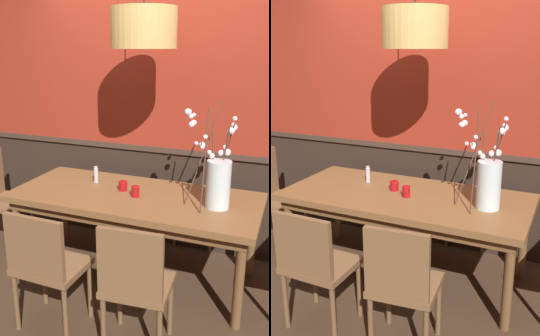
{
  "view_description": "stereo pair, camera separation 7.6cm",
  "coord_description": "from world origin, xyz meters",
  "views": [
    {
      "loc": [
        1.17,
        -2.82,
        1.89
      ],
      "look_at": [
        0.0,
        0.0,
        0.97
      ],
      "focal_mm": 42.35,
      "sensor_mm": 36.0,
      "label": 1
    },
    {
      "loc": [
        1.24,
        -2.79,
        1.89
      ],
      "look_at": [
        0.0,
        0.0,
        0.97
      ],
      "focal_mm": 42.35,
      "sensor_mm": 36.0,
      "label": 2
    }
  ],
  "objects": [
    {
      "name": "chair_near_side_left",
      "position": [
        -0.28,
        -0.87,
        0.51
      ],
      "size": [
        0.46,
        0.39,
        0.89
      ],
      "color": "brown",
      "rests_on": "ground"
    },
    {
      "name": "condiment_bottle",
      "position": [
        -0.44,
        0.15,
        0.81
      ],
      "size": [
        0.04,
        0.04,
        0.15
      ],
      "color": "#ADADB2",
      "rests_on": "dining_table"
    },
    {
      "name": "candle_holder_nearer_edge",
      "position": [
        -0.13,
        0.05,
        0.79
      ],
      "size": [
        0.08,
        0.08,
        0.08
      ],
      "color": "#9E0F14",
      "rests_on": "dining_table"
    },
    {
      "name": "pendant_lamp",
      "position": [
        0.04,
        0.08,
        2.04
      ],
      "size": [
        0.5,
        0.5,
        0.91
      ],
      "color": "tan"
    },
    {
      "name": "candle_holder_nearer_center",
      "position": [
        0.03,
        -0.05,
        0.79
      ],
      "size": [
        0.07,
        0.07,
        0.09
      ],
      "color": "#9E0F14",
      "rests_on": "dining_table"
    },
    {
      "name": "dining_table",
      "position": [
        0.0,
        0.0,
        0.66
      ],
      "size": [
        2.03,
        0.91,
        0.74
      ],
      "color": "brown",
      "rests_on": "ground"
    },
    {
      "name": "ground_plane",
      "position": [
        0.0,
        0.0,
        0.0
      ],
      "size": [
        24.0,
        24.0,
        0.0
      ],
      "primitive_type": "plane",
      "color": "#422D1E"
    },
    {
      "name": "chair_far_side_left",
      "position": [
        -0.26,
        0.84,
        0.53
      ],
      "size": [
        0.43,
        0.42,
        0.95
      ],
      "color": "brown",
      "rests_on": "ground"
    },
    {
      "name": "chair_near_side_right",
      "position": [
        0.35,
        -0.85,
        0.51
      ],
      "size": [
        0.46,
        0.42,
        0.91
      ],
      "color": "brown",
      "rests_on": "ground"
    },
    {
      "name": "back_wall",
      "position": [
        0.0,
        0.72,
        1.39
      ],
      "size": [
        5.97,
        0.14,
        2.81
      ],
      "color": "#2D2119",
      "rests_on": "ground"
    },
    {
      "name": "vase_with_blossoms",
      "position": [
        0.67,
        -0.01,
        0.95
      ],
      "size": [
        0.36,
        0.42,
        0.77
      ],
      "color": "silver",
      "rests_on": "dining_table"
    },
    {
      "name": "chair_head_west_end",
      "position": [
        -1.45,
        0.02,
        0.53
      ],
      "size": [
        0.41,
        0.47,
        0.95
      ],
      "color": "brown",
      "rests_on": "ground"
    },
    {
      "name": "chair_far_side_right",
      "position": [
        0.34,
        0.9,
        0.51
      ],
      "size": [
        0.42,
        0.43,
        0.93
      ],
      "color": "brown",
      "rests_on": "ground"
    }
  ]
}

